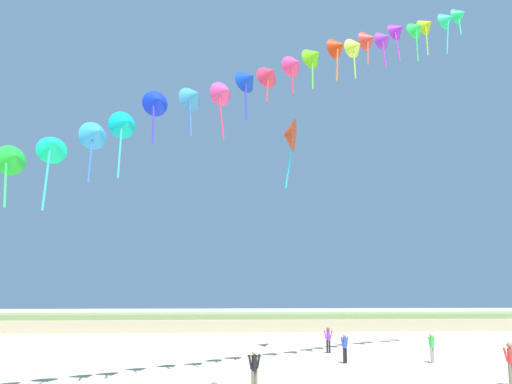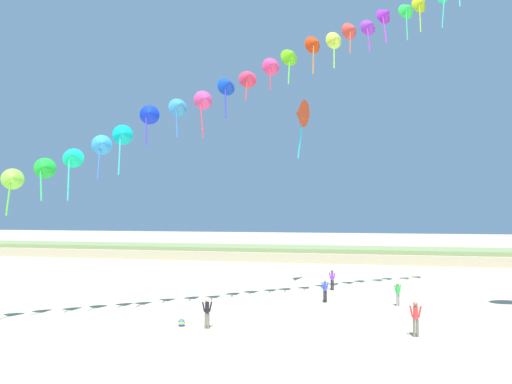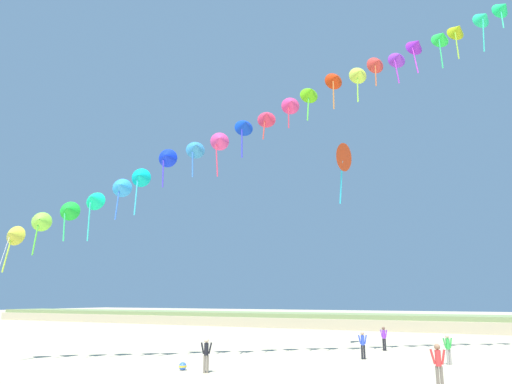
% 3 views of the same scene
% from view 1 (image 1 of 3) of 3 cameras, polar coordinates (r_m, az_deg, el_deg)
% --- Properties ---
extents(dune_ridge, '(120.00, 8.37, 1.59)m').
position_cam_1_polar(dune_ridge, '(55.02, -1.53, -13.47)').
color(dune_ridge, tan).
rests_on(dune_ridge, ground).
extents(person_near_left, '(0.48, 0.33, 1.49)m').
position_cam_1_polar(person_near_left, '(29.05, 9.32, -15.69)').
color(person_near_left, black).
rests_on(person_near_left, ground).
extents(person_near_right, '(0.52, 0.23, 1.50)m').
position_cam_1_polar(person_near_right, '(33.81, 7.61, -15.00)').
color(person_near_right, black).
rests_on(person_near_right, ground).
extents(person_mid_center, '(0.47, 0.37, 1.51)m').
position_cam_1_polar(person_mid_center, '(30.18, 18.01, -15.10)').
color(person_mid_center, gray).
rests_on(person_mid_center, ground).
extents(person_far_left, '(0.50, 0.32, 1.52)m').
position_cam_1_polar(person_far_left, '(20.32, -0.18, -17.99)').
color(person_far_left, '#726656').
rests_on(person_far_left, ground).
extents(person_far_right, '(0.57, 0.22, 1.63)m').
position_cam_1_polar(person_far_right, '(23.87, 25.24, -15.76)').
color(person_far_right, '#726656').
rests_on(person_far_right, ground).
extents(kite_banner_string, '(26.98, 16.58, 22.23)m').
position_cam_1_polar(kite_banner_string, '(27.12, 2.77, 12.74)').
color(kite_banner_string, gold).
extents(large_kite_mid_trail, '(1.45, 2.24, 4.48)m').
position_cam_1_polar(large_kite_mid_trail, '(34.38, 3.47, 6.00)').
color(large_kite_mid_trail, red).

